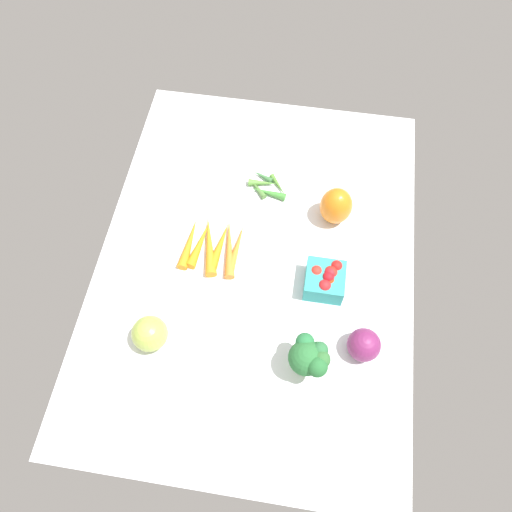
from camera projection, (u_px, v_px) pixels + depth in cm
name	position (u px, v px, depth cm)	size (l,w,h in cm)	color
tablecloth	(256.00, 262.00, 120.96)	(104.00, 76.00, 2.00)	white
okra_pile	(265.00, 186.00, 129.32)	(9.19, 11.34, 1.96)	#558E3A
carrot_bunch	(213.00, 245.00, 120.53)	(17.09, 15.03, 2.85)	orange
broccoli_head	(310.00, 357.00, 101.03)	(9.01, 8.61, 11.20)	#93D274
bell_pepper_orange	(336.00, 206.00, 121.26)	(8.00, 8.00, 10.36)	orange
red_onion_near_basket	(364.00, 345.00, 106.26)	(7.32, 7.32, 7.32)	#742558
heirloom_tomato_green	(150.00, 334.00, 107.12)	(7.96, 7.96, 7.96)	#9BAF49
berry_basket	(325.00, 279.00, 113.77)	(9.01, 9.01, 6.90)	teal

